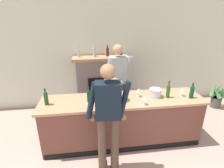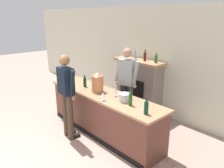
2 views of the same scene
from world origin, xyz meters
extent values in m
cube|color=silver|center=(0.00, 3.91, 1.38)|extent=(12.00, 0.07, 2.75)
cube|color=brown|center=(0.02, 2.14, 0.45)|extent=(2.95, 0.66, 0.89)
cube|color=tan|center=(0.02, 2.14, 0.91)|extent=(3.02, 0.73, 0.04)
cube|color=black|center=(0.02, 1.81, 0.05)|extent=(2.89, 0.01, 0.10)
cube|color=gray|center=(-0.27, 3.65, 0.67)|extent=(1.24, 0.44, 1.34)
cube|color=black|center=(-0.27, 3.42, 0.49)|extent=(0.68, 0.02, 0.86)
cube|color=tan|center=(-0.27, 3.63, 1.38)|extent=(1.40, 0.52, 0.07)
cylinder|color=#ADADB4|center=(-0.81, 3.63, 1.50)|extent=(0.06, 0.06, 0.19)
cylinder|color=#ADADB4|center=(-0.81, 3.63, 1.63)|extent=(0.02, 0.02, 0.06)
cylinder|color=#A6ACBC|center=(-0.43, 3.63, 1.51)|extent=(0.07, 0.07, 0.21)
cylinder|color=#A6ACBC|center=(-0.43, 3.63, 1.65)|extent=(0.03, 0.03, 0.07)
cylinder|color=#4C1415|center=(-0.09, 3.63, 1.52)|extent=(0.07, 0.07, 0.22)
cylinder|color=#4C1415|center=(-0.09, 3.63, 1.66)|extent=(0.03, 0.03, 0.07)
cylinder|color=#23581D|center=(0.25, 3.63, 1.50)|extent=(0.07, 0.07, 0.18)
cylinder|color=#23581D|center=(0.25, 3.63, 1.63)|extent=(0.03, 0.03, 0.06)
cylinder|color=#4D4E48|center=(2.85, 3.17, 0.14)|extent=(0.26, 0.26, 0.28)
cylinder|color=#332319|center=(2.85, 3.17, 0.27)|extent=(0.24, 0.24, 0.02)
cone|color=#497935|center=(2.97, 3.20, 0.47)|extent=(0.20, 0.37, 0.38)
cone|color=#417A40|center=(2.90, 3.29, 0.49)|extent=(0.36, 0.24, 0.41)
cone|color=#4A7C48|center=(2.77, 3.26, 0.49)|extent=(0.32, 0.31, 0.40)
cone|color=#487E4B|center=(2.77, 3.12, 0.45)|extent=(0.26, 0.31, 0.33)
cone|color=#3E8B42|center=(2.90, 3.08, 0.48)|extent=(0.28, 0.23, 0.36)
cylinder|color=#4B392C|center=(-0.24, 1.47, 0.50)|extent=(0.13, 0.13, 0.99)
cube|color=black|center=(-0.23, 1.54, 0.04)|extent=(0.12, 0.25, 0.07)
cylinder|color=#4B392C|center=(-0.44, 1.49, 0.50)|extent=(0.13, 0.13, 0.99)
cube|color=black|center=(-0.43, 1.56, 0.04)|extent=(0.12, 0.25, 0.07)
cube|color=black|center=(-0.34, 1.48, 1.26)|extent=(0.38, 0.25, 0.54)
cylinder|color=black|center=(-0.11, 1.48, 1.25)|extent=(0.20, 0.08, 0.57)
sphere|color=#906440|center=(-0.10, 1.50, 0.95)|extent=(0.09, 0.09, 0.09)
cylinder|color=black|center=(-0.56, 1.52, 1.25)|extent=(0.20, 0.08, 0.57)
sphere|color=#906440|center=(-0.56, 1.54, 0.95)|extent=(0.09, 0.09, 0.09)
sphere|color=#906440|center=(-0.34, 1.48, 1.68)|extent=(0.21, 0.21, 0.21)
cylinder|color=#313439|center=(-0.06, 2.83, 0.49)|extent=(0.13, 0.13, 0.98)
cube|color=black|center=(-0.05, 2.76, 0.04)|extent=(0.15, 0.26, 0.07)
cylinder|color=#313439|center=(0.13, 2.88, 0.49)|extent=(0.13, 0.13, 0.98)
cube|color=black|center=(0.15, 2.81, 0.04)|extent=(0.15, 0.26, 0.07)
cube|color=#96A3A6|center=(0.03, 2.85, 1.28)|extent=(0.40, 0.29, 0.59)
cylinder|color=#96A3A6|center=(-0.19, 2.79, 1.29)|extent=(0.20, 0.08, 0.57)
sphere|color=tan|center=(-0.18, 2.77, 0.99)|extent=(0.09, 0.09, 0.09)
cylinder|color=#96A3A6|center=(0.26, 2.88, 1.29)|extent=(0.20, 0.08, 0.57)
sphere|color=tan|center=(0.27, 2.87, 0.99)|extent=(0.09, 0.09, 0.09)
sphere|color=tan|center=(0.03, 2.85, 1.72)|extent=(0.21, 0.21, 0.21)
cylinder|color=#C4754D|center=(-0.13, 2.13, 1.11)|extent=(0.25, 0.25, 0.36)
cone|color=#C4754D|center=(-0.13, 2.13, 1.33)|extent=(0.26, 0.26, 0.08)
cylinder|color=#B29333|center=(-0.13, 1.98, 1.01)|extent=(0.02, 0.04, 0.02)
cylinder|color=silver|center=(0.64, 2.16, 1.01)|extent=(0.22, 0.22, 0.15)
cylinder|color=silver|center=(0.64, 2.16, 1.09)|extent=(0.23, 0.23, 0.01)
cylinder|color=#0C3A24|center=(1.29, 2.02, 1.04)|extent=(0.08, 0.08, 0.20)
sphere|color=#0C3A24|center=(1.29, 2.02, 1.14)|extent=(0.07, 0.07, 0.07)
cylinder|color=#0C3A24|center=(1.29, 2.02, 1.18)|extent=(0.03, 0.03, 0.08)
cylinder|color=black|center=(1.29, 2.02, 1.22)|extent=(0.03, 0.03, 0.01)
cylinder|color=#245219|center=(0.86, 2.10, 1.05)|extent=(0.07, 0.07, 0.23)
sphere|color=#245219|center=(0.86, 2.10, 1.16)|extent=(0.07, 0.07, 0.07)
cylinder|color=#245219|center=(0.86, 2.10, 1.21)|extent=(0.03, 0.03, 0.09)
cylinder|color=black|center=(0.86, 2.10, 1.26)|extent=(0.03, 0.03, 0.01)
cylinder|color=#0A3918|center=(-0.60, 2.13, 1.03)|extent=(0.07, 0.07, 0.19)
sphere|color=#0A3918|center=(-0.60, 2.13, 1.13)|extent=(0.07, 0.07, 0.07)
cylinder|color=#0A3918|center=(-0.60, 2.13, 1.16)|extent=(0.03, 0.03, 0.07)
cylinder|color=black|center=(-0.60, 2.13, 1.21)|extent=(0.03, 0.03, 0.01)
cylinder|color=#1B4821|center=(-1.33, 2.11, 1.04)|extent=(0.07, 0.07, 0.21)
sphere|color=#1B4821|center=(-1.33, 2.11, 1.14)|extent=(0.07, 0.07, 0.07)
cylinder|color=#1B4821|center=(-1.33, 2.11, 1.18)|extent=(0.03, 0.03, 0.08)
cylinder|color=black|center=(-1.33, 2.11, 1.23)|extent=(0.03, 0.03, 0.01)
cylinder|color=silver|center=(0.34, 1.88, 0.94)|extent=(0.07, 0.07, 0.01)
cylinder|color=silver|center=(0.34, 1.88, 0.98)|extent=(0.01, 0.01, 0.08)
cone|color=silver|center=(0.34, 1.88, 1.06)|extent=(0.09, 0.09, 0.07)
cylinder|color=silver|center=(0.33, 2.21, 0.94)|extent=(0.06, 0.06, 0.01)
cylinder|color=silver|center=(0.33, 2.21, 0.98)|extent=(0.01, 0.01, 0.08)
cone|color=silver|center=(0.33, 2.21, 1.07)|extent=(0.08, 0.08, 0.09)
cylinder|color=silver|center=(1.16, 2.12, 0.94)|extent=(0.07, 0.07, 0.01)
cylinder|color=silver|center=(1.16, 2.12, 0.98)|extent=(0.01, 0.01, 0.07)
cone|color=silver|center=(1.16, 2.12, 1.06)|extent=(0.08, 0.08, 0.09)
camera|label=1|loc=(-0.58, -0.70, 2.37)|focal=28.00mm
camera|label=2|loc=(3.36, -0.64, 2.52)|focal=35.00mm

